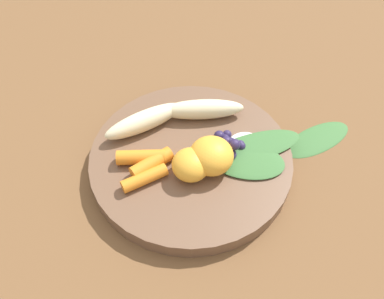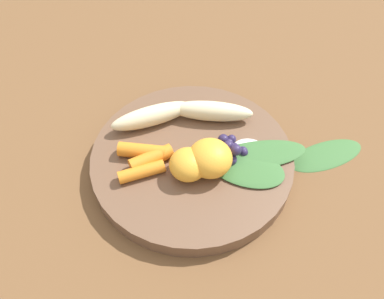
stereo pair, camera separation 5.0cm
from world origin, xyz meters
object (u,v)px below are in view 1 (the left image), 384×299
kale_leaf_stray (318,138)px  banana_peeled_right (203,109)px  banana_peeled_left (145,121)px  orange_segment_near (212,156)px  bowl (192,160)px

kale_leaf_stray → banana_peeled_right: bearing=141.3°
banana_peeled_right → banana_peeled_left: bearing=11.8°
banana_peeled_left → banana_peeled_right: 0.08m
banana_peeled_left → orange_segment_near: bearing=112.9°
bowl → kale_leaf_stray: size_ratio=2.37×
banana_peeled_right → kale_leaf_stray: size_ratio=1.03×
banana_peeled_right → orange_segment_near: size_ratio=2.06×
banana_peeled_right → orange_segment_near: (0.08, 0.01, 0.01)m
bowl → banana_peeled_right: size_ratio=2.30×
orange_segment_near → kale_leaf_stray: (-0.06, 0.15, -0.04)m
banana_peeled_right → orange_segment_near: bearing=92.6°
orange_segment_near → kale_leaf_stray: bearing=112.3°
bowl → orange_segment_near: orange_segment_near is taller
bowl → orange_segment_near: size_ratio=4.75×
banana_peeled_left → kale_leaf_stray: size_ratio=1.03×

